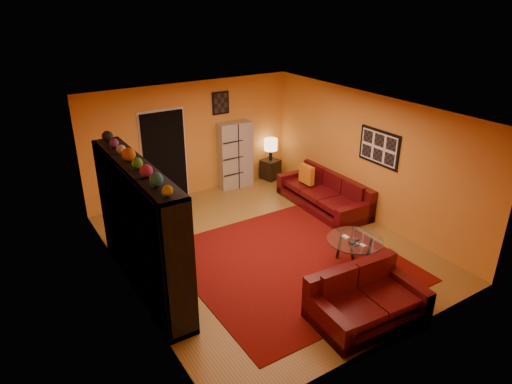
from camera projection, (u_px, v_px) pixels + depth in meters
floor at (264, 247)px, 8.55m from camera, size 6.00×6.00×0.00m
ceiling at (265, 110)px, 7.50m from camera, size 6.00×6.00×0.00m
wall_back at (192, 140)px, 10.34m from camera, size 6.00×0.00×6.00m
wall_front at (396, 261)px, 5.71m from camera, size 6.00×0.00×6.00m
wall_left at (125, 218)px, 6.81m from camera, size 0.00×6.00×6.00m
wall_right at (367, 157)px, 9.24m from camera, size 0.00×6.00×6.00m
rug at (290, 262)px, 8.06m from camera, size 3.60×3.60×0.01m
doorway at (165, 157)px, 10.08m from camera, size 0.95×0.10×2.04m
wall_art_right at (379, 147)px, 8.88m from camera, size 0.03×1.00×0.70m
wall_art_back at (221, 103)px, 10.39m from camera, size 0.42×0.03×0.52m
entertainment_unit at (141, 228)px, 7.02m from camera, size 0.45×3.00×2.10m
tv at (144, 230)px, 7.08m from camera, size 0.94×0.12×0.54m
sofa at (326, 194)px, 10.07m from camera, size 1.04×2.35×0.85m
loveseat at (364, 299)px, 6.66m from camera, size 1.70×1.09×0.85m
throw_pillow at (307, 174)px, 10.21m from camera, size 0.12×0.42×0.42m
coffee_table at (355, 242)px, 7.84m from camera, size 0.97×0.97×0.48m
storage_cabinet at (235, 155)px, 10.88m from camera, size 0.83×0.42×1.60m
bowl_chair at (146, 201)px, 9.70m from camera, size 0.69×0.69×0.56m
side_table at (270, 169)px, 11.55m from camera, size 0.49×0.49×0.50m
table_lamp at (271, 145)px, 11.29m from camera, size 0.33×0.33×0.55m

